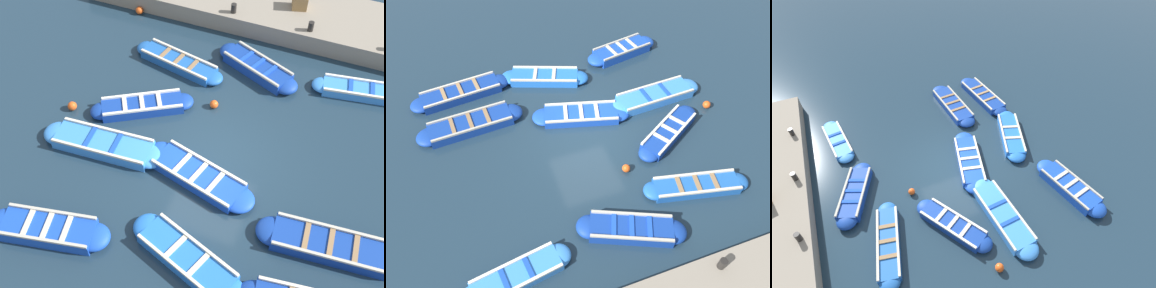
% 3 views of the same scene
% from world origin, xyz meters
% --- Properties ---
extents(ground_plane, '(120.00, 120.00, 0.00)m').
position_xyz_m(ground_plane, '(0.00, 0.00, 0.00)').
color(ground_plane, '#1C303F').
extents(boat_outer_right, '(1.16, 3.96, 0.41)m').
position_xyz_m(boat_outer_right, '(-0.87, 3.16, 0.17)').
color(boat_outer_right, '#3884E0').
rests_on(boat_outer_right, ground).
extents(boat_near_quay, '(1.22, 3.99, 0.41)m').
position_xyz_m(boat_near_quay, '(-1.76, -3.91, 0.17)').
color(boat_near_quay, navy).
rests_on(boat_near_quay, ground).
extents(boat_tucked, '(1.35, 4.03, 0.41)m').
position_xyz_m(boat_tucked, '(-3.63, -4.00, 0.17)').
color(boat_tucked, navy).
rests_on(boat_tucked, ground).
extents(boat_outer_left, '(1.42, 3.53, 0.37)m').
position_xyz_m(boat_outer_left, '(3.39, 2.47, 0.16)').
color(boat_outer_left, '#1E59AD').
rests_on(boat_outer_left, ground).
extents(boat_inner_gap, '(2.33, 3.22, 0.40)m').
position_xyz_m(boat_inner_gap, '(1.01, 2.75, 0.17)').
color(boat_inner_gap, navy).
rests_on(boat_inner_gap, ground).
extents(boat_bow_out, '(1.51, 3.49, 0.45)m').
position_xyz_m(boat_bow_out, '(-4.04, 3.14, 0.20)').
color(boat_bow_out, '#1947B7').
rests_on(boat_bow_out, ground).
extents(boat_mid_row, '(2.06, 3.68, 0.39)m').
position_xyz_m(boat_mid_row, '(-3.45, -0.59, 0.16)').
color(boat_mid_row, blue).
rests_on(boat_mid_row, ground).
extents(boat_alongside, '(2.02, 3.29, 0.44)m').
position_xyz_m(boat_alongside, '(4.09, -0.16, 0.19)').
color(boat_alongside, navy).
rests_on(boat_alongside, ground).
extents(boat_broadside, '(1.83, 3.79, 0.36)m').
position_xyz_m(boat_broadside, '(-0.89, 0.09, 0.15)').
color(boat_broadside, '#1947B7').
rests_on(boat_broadside, ground).
extents(boat_centre, '(1.19, 3.28, 0.35)m').
position_xyz_m(boat_centre, '(4.31, -3.63, 0.15)').
color(boat_centre, '#3884E0').
rests_on(boat_centre, ground).
extents(bollard_mid_south, '(0.20, 0.20, 0.35)m').
position_xyz_m(bollard_mid_south, '(6.06, 1.42, 0.88)').
color(bollard_mid_south, black).
rests_on(bollard_mid_south, quay_wall).
extents(buoy_yellow_far, '(0.27, 0.27, 0.27)m').
position_xyz_m(buoy_yellow_far, '(1.97, 0.66, 0.14)').
color(buoy_yellow_far, '#E05119').
rests_on(buoy_yellow_far, ground).
extents(buoy_white_drifting, '(0.30, 0.30, 0.30)m').
position_xyz_m(buoy_white_drifting, '(0.21, 4.86, 0.15)').
color(buoy_white_drifting, '#E05119').
rests_on(buoy_white_drifting, ground).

